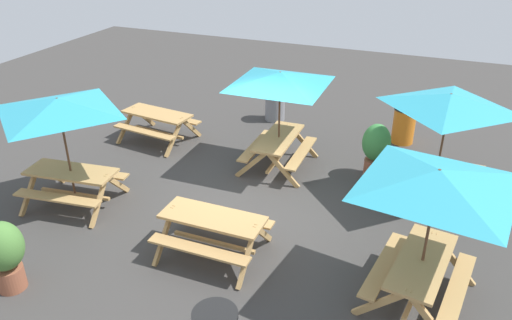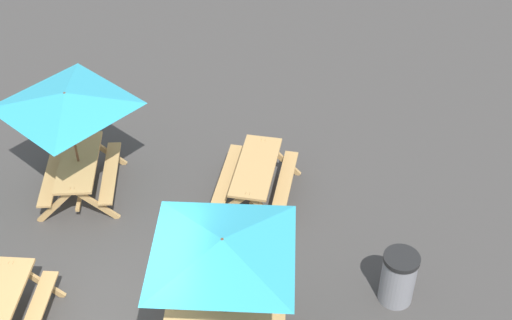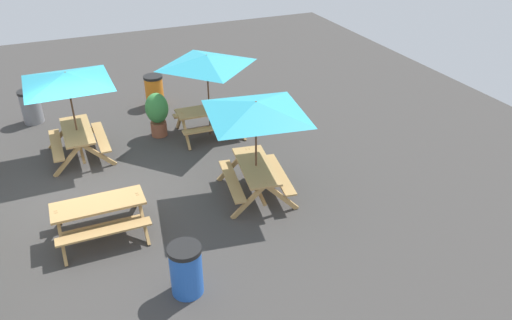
% 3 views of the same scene
% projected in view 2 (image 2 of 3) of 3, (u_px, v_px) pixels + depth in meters
% --- Properties ---
extents(picnic_table_1, '(1.95, 1.71, 0.81)m').
position_uv_depth(picnic_table_1, '(256.00, 174.00, 13.35)').
color(picnic_table_1, tan).
rests_on(picnic_table_1, ground).
extents(picnic_table_2, '(2.83, 2.83, 2.34)m').
position_uv_depth(picnic_table_2, '(223.00, 255.00, 9.84)').
color(picnic_table_2, tan).
rests_on(picnic_table_2, ground).
extents(picnic_table_5, '(2.23, 2.23, 2.34)m').
position_uv_depth(picnic_table_5, '(67.00, 107.00, 12.55)').
color(picnic_table_5, tan).
rests_on(picnic_table_5, ground).
extents(trash_bin_gray, '(0.59, 0.59, 0.98)m').
position_uv_depth(trash_bin_gray, '(398.00, 278.00, 11.47)').
color(trash_bin_gray, gray).
rests_on(trash_bin_gray, ground).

